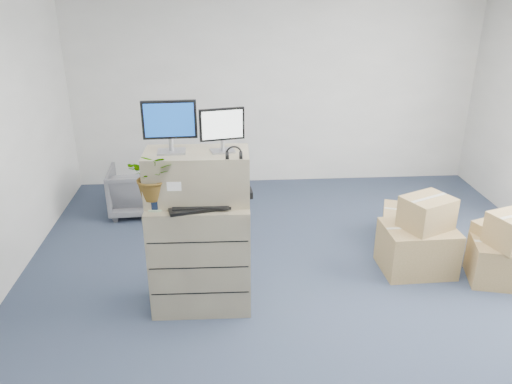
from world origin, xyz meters
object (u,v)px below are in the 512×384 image
(office_chair, at_px, (136,188))
(monitor_right, at_px, (222,128))
(monitor_left, at_px, (170,124))
(potted_plant, at_px, (154,182))
(filing_cabinet_lower, at_px, (201,254))
(keyboard, at_px, (200,207))
(water_bottle, at_px, (204,189))

(office_chair, bearing_deg, monitor_right, 116.14)
(monitor_left, relative_size, monitor_right, 1.20)
(monitor_left, xyz_separation_m, potted_plant, (-0.15, -0.14, -0.47))
(filing_cabinet_lower, bearing_deg, potted_plant, -164.77)
(monitor_right, height_order, keyboard, monitor_right)
(filing_cabinet_lower, bearing_deg, monitor_right, 9.73)
(filing_cabinet_lower, bearing_deg, keyboard, -80.97)
(monitor_left, height_order, potted_plant, monitor_left)
(monitor_right, height_order, potted_plant, monitor_right)
(monitor_right, bearing_deg, filing_cabinet_lower, 175.94)
(monitor_left, distance_m, office_chair, 2.65)
(keyboard, xyz_separation_m, potted_plant, (-0.38, 0.04, 0.23))
(keyboard, distance_m, potted_plant, 0.44)
(water_bottle, xyz_separation_m, potted_plant, (-0.42, -0.11, 0.12))
(water_bottle, bearing_deg, office_chair, 115.06)
(filing_cabinet_lower, relative_size, monitor_left, 2.31)
(monitor_right, bearing_deg, water_bottle, 173.59)
(monitor_left, bearing_deg, filing_cabinet_lower, -15.02)
(monitor_left, bearing_deg, potted_plant, -140.65)
(potted_plant, bearing_deg, office_chair, 104.47)
(water_bottle, height_order, potted_plant, potted_plant)
(monitor_right, bearing_deg, potted_plant, 179.33)
(monitor_left, relative_size, keyboard, 0.85)
(filing_cabinet_lower, xyz_separation_m, monitor_left, (-0.21, 0.05, 1.25))
(monitor_right, relative_size, office_chair, 0.55)
(water_bottle, bearing_deg, keyboard, -104.66)
(monitor_right, xyz_separation_m, potted_plant, (-0.60, -0.13, -0.43))
(monitor_left, distance_m, water_bottle, 0.66)
(monitor_right, bearing_deg, keyboard, -155.07)
(filing_cabinet_lower, relative_size, office_chair, 1.52)
(potted_plant, bearing_deg, keyboard, -5.80)
(monitor_right, xyz_separation_m, water_bottle, (-0.18, -0.02, -0.56))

